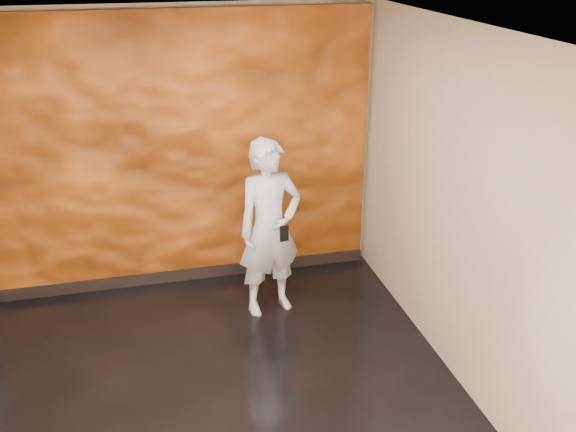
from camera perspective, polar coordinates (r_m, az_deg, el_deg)
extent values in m
cube|color=black|center=(5.33, -6.92, -15.49)|extent=(4.00, 4.00, 0.01)
cube|color=#AE9E8B|center=(6.45, -9.88, 5.70)|extent=(4.00, 0.02, 2.80)
cube|color=#AE9E8B|center=(2.91, -2.88, -18.31)|extent=(4.00, 0.02, 2.80)
cube|color=#AE9E8B|center=(5.15, 14.86, 0.61)|extent=(0.02, 4.00, 2.80)
cube|color=white|center=(4.19, -8.85, 15.87)|extent=(4.00, 4.00, 0.01)
cube|color=orange|center=(6.41, -9.84, 5.42)|extent=(3.90, 0.06, 2.75)
cube|color=black|center=(6.90, -9.05, -5.15)|extent=(3.90, 0.04, 0.12)
imported|color=#AAAEBC|center=(5.95, -1.63, -1.10)|extent=(0.70, 0.54, 1.72)
cube|color=black|center=(5.74, -0.34, -1.56)|extent=(0.08, 0.03, 0.15)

